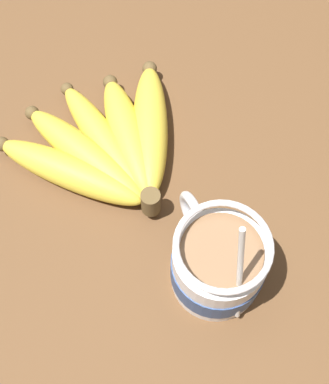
# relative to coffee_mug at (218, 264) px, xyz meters

# --- Properties ---
(table) EXTENTS (1.31, 1.31, 0.03)m
(table) POSITION_rel_coffee_mug_xyz_m (0.08, 0.00, -0.05)
(table) COLOR brown
(table) RESTS_ON ground
(coffee_mug) EXTENTS (0.12, 0.09, 0.16)m
(coffee_mug) POSITION_rel_coffee_mug_xyz_m (0.00, 0.00, 0.00)
(coffee_mug) COLOR silver
(coffee_mug) RESTS_ON table
(banana_bunch) EXTENTS (0.19, 0.22, 0.04)m
(banana_bunch) POSITION_rel_coffee_mug_xyz_m (0.17, 0.04, -0.02)
(banana_bunch) COLOR brown
(banana_bunch) RESTS_ON table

